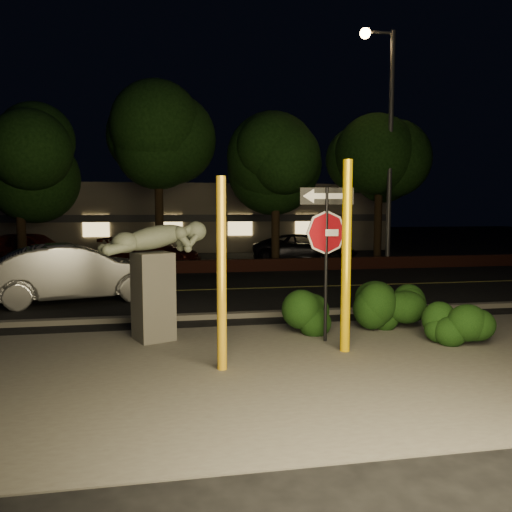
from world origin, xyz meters
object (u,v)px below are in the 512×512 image
at_px(parked_car_red, 31,249).
at_px(parked_car_dark, 305,249).
at_px(yellow_pole_right, 346,257).
at_px(parked_car_darkred, 151,252).
at_px(streetlight, 386,128).
at_px(sculpture, 155,268).
at_px(silver_sedan, 75,273).
at_px(yellow_pole_left, 222,275).
at_px(signpost, 326,233).

bearing_deg(parked_car_red, parked_car_dark, -77.53).
relative_size(yellow_pole_right, parked_car_dark, 0.70).
xyz_separation_m(yellow_pole_right, parked_car_darkred, (-3.76, 14.11, -1.06)).
xyz_separation_m(yellow_pole_right, parked_car_dark, (3.31, 14.25, -1.03)).
bearing_deg(streetlight, sculpture, -127.68).
bearing_deg(sculpture, yellow_pole_right, -46.44).
relative_size(parked_car_red, parked_car_dark, 0.93).
height_order(yellow_pole_right, parked_car_red, yellow_pole_right).
height_order(streetlight, parked_car_darkred, streetlight).
height_order(parked_car_red, parked_car_darkred, parked_car_red).
xyz_separation_m(yellow_pole_right, streetlight, (6.09, 11.79, 4.23)).
relative_size(yellow_pole_right, parked_car_red, 0.75).
xyz_separation_m(sculpture, parked_car_dark, (6.66, 12.81, -0.75)).
distance_m(silver_sedan, parked_car_dark, 12.18).
relative_size(streetlight, parked_car_darkred, 2.25).
distance_m(yellow_pole_left, streetlight, 15.61).
xyz_separation_m(silver_sedan, parked_car_darkred, (1.82, 8.18, -0.15)).
bearing_deg(silver_sedan, parked_car_darkred, -27.63).
distance_m(yellow_pole_left, yellow_pole_right, 2.37).
bearing_deg(yellow_pole_right, parked_car_darkred, 104.93).
bearing_deg(yellow_pole_right, silver_sedan, 133.32).
relative_size(yellow_pole_right, parked_car_darkred, 0.77).
height_order(sculpture, parked_car_red, sculpture).
height_order(yellow_pole_right, streetlight, streetlight).
xyz_separation_m(silver_sedan, parked_car_red, (-3.44, 9.30, -0.02)).
bearing_deg(parked_car_darkred, parked_car_dark, -67.05).
distance_m(streetlight, parked_car_red, 16.33).
distance_m(yellow_pole_right, parked_car_red, 17.72).
bearing_deg(yellow_pole_right, yellow_pole_left, -164.71).
xyz_separation_m(streetlight, parked_car_red, (-15.11, 3.43, -5.16)).
distance_m(yellow_pole_right, parked_car_darkred, 14.64).
bearing_deg(parked_car_red, yellow_pole_left, -139.95).
xyz_separation_m(streetlight, parked_car_dark, (-2.78, 2.45, -5.26)).
distance_m(yellow_pole_left, parked_car_red, 17.24).
bearing_deg(yellow_pole_left, streetlight, 56.03).
xyz_separation_m(yellow_pole_right, sculpture, (-3.35, 1.44, -0.28)).
bearing_deg(silver_sedan, yellow_pole_left, -168.29).
bearing_deg(streetlight, yellow_pole_right, -112.64).
distance_m(yellow_pole_right, parked_car_dark, 14.66).
xyz_separation_m(streetlight, silver_sedan, (-11.67, -5.87, -5.14)).
bearing_deg(yellow_pole_left, sculpture, 117.46).
height_order(yellow_pole_left, signpost, yellow_pole_left).
bearing_deg(parked_car_red, parked_car_darkred, -84.98).
xyz_separation_m(yellow_pole_right, parked_car_red, (-9.02, 15.22, -0.93)).
bearing_deg(signpost, yellow_pole_right, -68.45).
distance_m(sculpture, parked_car_red, 14.92).
bearing_deg(parked_car_red, streetlight, -85.79).
xyz_separation_m(parked_car_red, parked_car_dark, (12.33, -0.98, -0.10)).
distance_m(yellow_pole_left, silver_sedan, 7.37).
height_order(yellow_pole_right, parked_car_darkred, yellow_pole_right).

